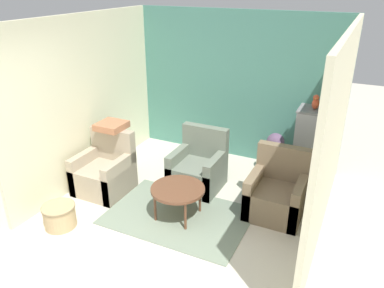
# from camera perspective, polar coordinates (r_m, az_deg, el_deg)

# --- Properties ---
(ground_plane) EXTENTS (20.00, 20.00, 0.00)m
(ground_plane) POSITION_cam_1_polar(r_m,az_deg,el_deg) (4.55, -10.02, -18.83)
(ground_plane) COLOR beige
(ground_plane) RESTS_ON ground
(wall_back_accent) EXTENTS (3.75, 0.06, 2.60)m
(wall_back_accent) POSITION_cam_1_polar(r_m,az_deg,el_deg) (6.70, 6.61, 8.63)
(wall_back_accent) COLOR #4C897A
(wall_back_accent) RESTS_ON ground_plane
(wall_left) EXTENTS (0.06, 3.46, 2.60)m
(wall_left) POSITION_cam_1_polar(r_m,az_deg,el_deg) (6.13, -15.83, 6.40)
(wall_left) COLOR beige
(wall_left) RESTS_ON ground_plane
(wall_right) EXTENTS (0.06, 3.46, 2.60)m
(wall_right) POSITION_cam_1_polar(r_m,az_deg,el_deg) (4.70, 20.69, 0.35)
(wall_right) COLOR beige
(wall_right) RESTS_ON ground_plane
(area_rug) EXTENTS (1.94, 1.32, 0.01)m
(area_rug) POSITION_cam_1_polar(r_m,az_deg,el_deg) (5.35, -2.12, -10.85)
(area_rug) COLOR gray
(area_rug) RESTS_ON ground_plane
(coffee_table) EXTENTS (0.74, 0.74, 0.46)m
(coffee_table) POSITION_cam_1_polar(r_m,az_deg,el_deg) (5.13, -2.19, -7.09)
(coffee_table) COLOR brown
(coffee_table) RESTS_ON ground_plane
(armchair_left) EXTENTS (0.75, 0.75, 0.94)m
(armchair_left) POSITION_cam_1_polar(r_m,az_deg,el_deg) (5.97, -13.13, -4.26)
(armchair_left) COLOR tan
(armchair_left) RESTS_ON ground_plane
(armchair_right) EXTENTS (0.75, 0.75, 0.94)m
(armchair_right) POSITION_cam_1_polar(r_m,az_deg,el_deg) (5.39, 12.77, -7.51)
(armchair_right) COLOR #7A664C
(armchair_right) RESTS_ON ground_plane
(armchair_middle) EXTENTS (0.75, 0.75, 0.94)m
(armchair_middle) POSITION_cam_1_polar(r_m,az_deg,el_deg) (5.91, 0.95, -3.88)
(armchair_middle) COLOR slate
(armchair_middle) RESTS_ON ground_plane
(birdcage) EXTENTS (0.48, 0.48, 1.24)m
(birdcage) POSITION_cam_1_polar(r_m,az_deg,el_deg) (6.21, 17.46, -0.38)
(birdcage) COLOR slate
(birdcage) RESTS_ON ground_plane
(parrot) EXTENTS (0.11, 0.19, 0.23)m
(parrot) POSITION_cam_1_polar(r_m,az_deg,el_deg) (5.96, 18.33, 6.05)
(parrot) COLOR #D14C2D
(parrot) RESTS_ON birdcage
(potted_plant) EXTENTS (0.32, 0.29, 0.72)m
(potted_plant) POSITION_cam_1_polar(r_m,az_deg,el_deg) (6.41, 12.46, -0.90)
(potted_plant) COLOR brown
(potted_plant) RESTS_ON ground_plane
(wicker_basket) EXTENTS (0.44, 0.44, 0.31)m
(wicker_basket) POSITION_cam_1_polar(r_m,az_deg,el_deg) (5.38, -19.54, -10.22)
(wicker_basket) COLOR tan
(wicker_basket) RESTS_ON ground_plane
(throw_pillow) EXTENTS (0.41, 0.41, 0.10)m
(throw_pillow) POSITION_cam_1_polar(r_m,az_deg,el_deg) (5.87, -12.19, 2.73)
(throw_pillow) COLOR #B2704C
(throw_pillow) RESTS_ON armchair_left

